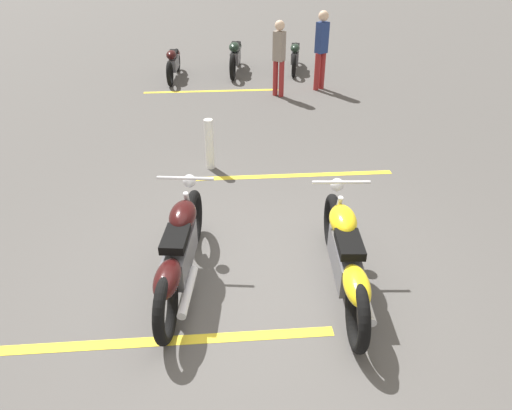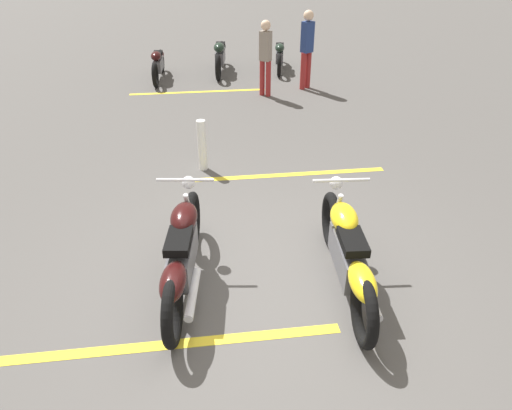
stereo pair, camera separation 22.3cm
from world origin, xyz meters
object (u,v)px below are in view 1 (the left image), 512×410
Objects in this scene: bollard_post at (209,144)px; bystander_secondary at (279,55)px; motorcycle_dark_foreground at (180,251)px; motorcycle_row_far_left at (295,55)px; bystander_near_row at (321,47)px; motorcycle_row_center at (174,62)px; motorcycle_row_left at (236,55)px; motorcycle_bright_foreground at (345,256)px.

bystander_secondary is at bearing -24.23° from bollard_post.
motorcycle_row_far_left is at bearing -8.87° from motorcycle_dark_foreground.
bystander_near_row is 4.85m from bollard_post.
motorcycle_row_center reaches higher than motorcycle_row_far_left.
bystander_secondary is at bearing 59.02° from motorcycle_row_center.
motorcycle_row_left is 1.23× the size of bystander_near_row.
motorcycle_row_far_left is at bearing 102.59° from motorcycle_row_center.
bystander_near_row is 1.07× the size of bystander_secondary.
bystander_secondary reaches higher than bollard_post.
motorcycle_row_far_left is (8.65, -2.74, -0.06)m from motorcycle_dark_foreground.
motorcycle_row_left is 2.65m from bystander_near_row.
bystander_secondary is (6.71, -0.28, 0.46)m from motorcycle_bright_foreground.
motorcycle_row_far_left is 3.26m from motorcycle_row_center.
motorcycle_dark_foreground is 7.50m from bystander_near_row.
bystander_near_row is 1.12m from bystander_secondary.
bystander_near_row is 2.16× the size of bollard_post.
bollard_post is at bearing -64.70° from bystander_near_row.
bystander_secondary is 2.01× the size of bollard_post.
motorcycle_dark_foreground is at bearing -5.62° from motorcycle_row_far_left.
motorcycle_bright_foreground is 3.39m from bollard_post.
motorcycle_row_center is at bearing 12.13° from motorcycle_dark_foreground.
motorcycle_bright_foreground is at bearing -41.57° from bystander_near_row.
bystander_secondary is (-2.18, -0.84, 0.47)m from motorcycle_row_left.
bystander_near_row is at bearing 73.47° from motorcycle_row_center.
bystander_near_row is (-1.78, -1.89, 0.54)m from motorcycle_row_left.
motorcycle_row_center is at bearing 19.96° from motorcycle_bright_foreground.
motorcycle_row_left reaches higher than motorcycle_row_center.
motorcycle_row_far_left is (8.92, -1.05, -0.06)m from motorcycle_bright_foreground.
bollard_post is at bearing -10.45° from motorcycle_row_far_left.
motorcycle_bright_foreground is at bearing -90.21° from motorcycle_dark_foreground.
motorcycle_row_left is at bearing -77.06° from motorcycle_row_far_left.
bollard_post is at bearing 1.24° from motorcycle_row_left.
motorcycle_row_center is 2.40× the size of bollard_post.
motorcycle_row_center is 1.11× the size of bystander_near_row.
bollard_post is (-3.60, 1.62, -0.51)m from bystander_secondary.
motorcycle_bright_foreground is 1.15× the size of motorcycle_row_far_left.
motorcycle_dark_foreground reaches higher than motorcycle_row_left.
motorcycle_row_far_left is 1.09× the size of bystander_near_row.
motorcycle_dark_foreground reaches higher than motorcycle_row_far_left.
motorcycle_row_center is 3.80m from bystander_near_row.
motorcycle_bright_foreground is at bearing 19.11° from motorcycle_row_center.
motorcycle_dark_foreground is 8.22m from motorcycle_row_center.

